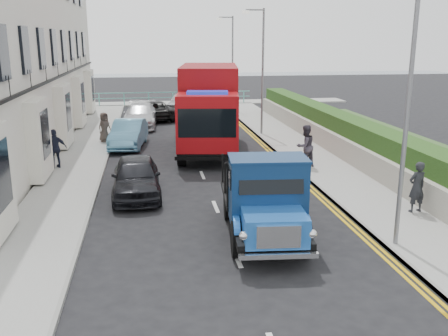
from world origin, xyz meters
TOP-DOWN VIEW (x-y plane):
  - ground at (0.00, 0.00)m, footprint 120.00×120.00m
  - pavement_west at (-5.20, 9.00)m, footprint 2.40×38.00m
  - pavement_east at (5.30, 9.00)m, footprint 2.60×38.00m
  - promenade at (0.00, 29.00)m, footprint 30.00×2.50m
  - sea_plane at (0.00, 60.00)m, footprint 120.00×120.00m
  - garden_east at (7.21, 9.00)m, footprint 1.45×28.00m
  - seafront_railing at (0.00, 28.20)m, footprint 13.00×0.08m
  - lamp_near at (4.18, -2.00)m, footprint 1.23×0.18m
  - lamp_mid at (4.18, 14.00)m, footprint 1.23×0.18m
  - lamp_far at (4.18, 24.00)m, footprint 1.23×0.18m
  - bedford_lorry at (0.95, -1.15)m, footprint 2.41×5.22m
  - red_lorry at (0.86, 10.60)m, footprint 3.74×8.15m
  - parked_car_front at (-2.60, 3.65)m, footprint 1.73×4.14m
  - parked_car_mid at (-3.12, 12.00)m, footprint 1.98×4.36m
  - parked_car_rear at (-2.60, 17.98)m, footprint 2.38×5.11m
  - seafront_car_left at (-1.67, 20.85)m, footprint 2.99×4.93m
  - seafront_car_right at (0.50, 24.70)m, footprint 2.88×4.49m
  - pedestrian_east_near at (6.10, 0.25)m, footprint 0.65×0.49m
  - pedestrian_east_far at (4.40, 6.25)m, footprint 1.07×0.97m
  - pedestrian_west_near at (-6.00, 7.68)m, footprint 1.04×0.80m
  - pedestrian_west_far at (-4.40, 13.04)m, footprint 0.89×0.87m

SIDE VIEW (x-z plane):
  - ground at x=0.00m, z-range 0.00..0.00m
  - sea_plane at x=0.00m, z-range 0.00..0.00m
  - pavement_west at x=-5.20m, z-range 0.00..0.12m
  - pavement_east at x=5.30m, z-range 0.00..0.12m
  - promenade at x=0.00m, z-range 0.00..0.12m
  - seafront_railing at x=0.00m, z-range 0.03..1.14m
  - seafront_car_left at x=-1.67m, z-range 0.00..1.28m
  - parked_car_mid at x=-3.12m, z-range 0.00..1.39m
  - parked_car_front at x=-2.60m, z-range 0.00..1.40m
  - seafront_car_right at x=0.50m, z-range 0.00..1.42m
  - parked_car_rear at x=-2.60m, z-range 0.00..1.45m
  - pedestrian_west_far at x=-4.40m, z-range 0.12..1.66m
  - garden_east at x=7.21m, z-range 0.02..1.77m
  - pedestrian_east_near at x=6.10m, z-range 0.12..1.74m
  - pedestrian_west_near at x=-6.00m, z-range 0.12..1.76m
  - pedestrian_east_far at x=4.40m, z-range 0.12..1.92m
  - bedford_lorry at x=0.95m, z-range -0.09..2.31m
  - red_lorry at x=0.86m, z-range 0.13..4.25m
  - lamp_near at x=4.18m, z-range 0.50..7.50m
  - lamp_mid at x=4.18m, z-range 0.50..7.50m
  - lamp_far at x=4.18m, z-range 0.50..7.50m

